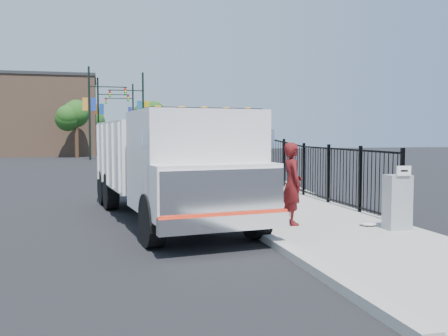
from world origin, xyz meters
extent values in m
plane|color=black|center=(0.00, 0.00, 0.00)|extent=(120.00, 120.00, 0.00)
cube|color=#9E998E|center=(1.93, -2.00, 0.06)|extent=(3.55, 12.00, 0.12)
cube|color=#ADAAA3|center=(0.00, -2.00, 0.08)|extent=(0.30, 12.00, 0.16)
cube|color=#9E998E|center=(2.12, 16.00, 0.00)|extent=(3.95, 24.06, 3.19)
cube|color=black|center=(3.55, 12.00, 0.90)|extent=(0.10, 28.00, 1.80)
cube|color=black|center=(-1.77, 0.94, 0.61)|extent=(2.10, 7.59, 0.24)
cube|color=silver|center=(-1.44, -1.58, 1.71)|extent=(2.90, 2.75, 2.21)
cube|color=silver|center=(-1.25, -2.94, 1.16)|extent=(2.67, 1.11, 1.10)
cube|color=silver|center=(-1.20, -3.35, 1.16)|extent=(2.53, 0.43, 0.94)
cube|color=silver|center=(-1.18, -3.44, 0.61)|extent=(2.65, 0.55, 0.31)
cube|color=red|center=(-1.18, -3.44, 0.77)|extent=(2.63, 0.41, 0.07)
cube|color=black|center=(-1.40, -1.85, 2.37)|extent=(2.60, 1.75, 0.94)
cube|color=silver|center=(-1.97, 2.36, 1.71)|extent=(3.24, 4.95, 1.88)
cube|color=silver|center=(-2.66, -2.86, 2.21)|extent=(0.07, 0.07, 0.39)
cube|color=silver|center=(0.08, -2.49, 2.21)|extent=(0.07, 0.07, 0.39)
cube|color=orange|center=(-2.33, -2.37, 2.84)|extent=(0.12, 0.10, 0.07)
cube|color=orange|center=(-1.84, -2.30, 2.84)|extent=(0.12, 0.10, 0.07)
cube|color=orange|center=(-1.35, -2.23, 2.84)|extent=(0.12, 0.10, 0.07)
cube|color=orange|center=(-0.85, -2.17, 2.84)|extent=(0.12, 0.10, 0.07)
cube|color=orange|center=(-0.36, -2.10, 2.84)|extent=(0.12, 0.10, 0.07)
cylinder|color=black|center=(-2.48, -2.50, 0.55)|extent=(0.50, 1.14, 1.10)
cylinder|color=black|center=(-0.18, -2.19, 0.55)|extent=(0.50, 1.14, 1.10)
cylinder|color=black|center=(-3.20, 2.86, 0.55)|extent=(0.50, 1.14, 1.10)
cylinder|color=black|center=(-0.91, 3.17, 0.55)|extent=(0.50, 1.14, 1.10)
cylinder|color=black|center=(-3.37, 4.07, 0.55)|extent=(0.50, 1.14, 1.10)
cylinder|color=black|center=(-1.07, 4.38, 0.55)|extent=(0.50, 1.14, 1.10)
imported|color=#571012|center=(0.99, -1.36, 1.11)|extent=(0.51, 0.74, 1.98)
cube|color=gray|center=(3.10, -2.51, 0.75)|extent=(0.55, 0.40, 1.25)
cube|color=white|center=(3.10, -2.73, 1.48)|extent=(0.35, 0.04, 0.22)
ellipsoid|color=silver|center=(2.68, -1.98, 0.17)|extent=(0.41, 0.41, 0.10)
cylinder|color=black|center=(-4.39, 31.89, 4.00)|extent=(0.18, 0.18, 8.00)
cube|color=black|center=(-2.79, 31.89, 6.30)|extent=(3.20, 0.08, 0.08)
cube|color=black|center=(-1.35, 31.89, 5.95)|extent=(0.18, 0.22, 0.60)
cube|color=#1A38A5|center=(-4.04, 31.89, 4.80)|extent=(0.45, 0.04, 1.10)
cube|color=orange|center=(-4.74, 31.89, 4.80)|extent=(0.45, 0.04, 1.10)
cylinder|color=black|center=(0.43, 35.07, 4.00)|extent=(0.18, 0.18, 8.00)
cube|color=black|center=(-1.17, 35.07, 6.30)|extent=(3.20, 0.08, 0.08)
cube|color=black|center=(-2.61, 35.07, 5.95)|extent=(0.18, 0.22, 0.60)
cube|color=#C8960E|center=(0.78, 35.07, 4.80)|extent=(0.45, 0.04, 1.10)
cube|color=#185B94|center=(0.08, 35.07, 4.80)|extent=(0.45, 0.04, 1.10)
cylinder|color=black|center=(-3.70, 40.62, 4.00)|extent=(0.18, 0.18, 8.00)
cube|color=black|center=(-2.10, 40.62, 6.30)|extent=(3.20, 0.08, 0.08)
cube|color=black|center=(-0.66, 40.62, 5.95)|extent=(0.18, 0.22, 0.60)
cube|color=#1A499B|center=(-3.35, 40.62, 4.80)|extent=(0.45, 0.04, 1.10)
cube|color=red|center=(-4.05, 40.62, 4.80)|extent=(0.45, 0.04, 1.10)
cylinder|color=black|center=(0.19, 46.29, 4.00)|extent=(0.18, 0.18, 8.00)
cube|color=black|center=(-1.41, 46.29, 6.30)|extent=(3.20, 0.08, 0.08)
cube|color=black|center=(-2.85, 46.29, 5.95)|extent=(0.18, 0.22, 0.60)
cube|color=gold|center=(0.54, 46.29, 4.80)|extent=(0.45, 0.04, 1.10)
cube|color=#25319B|center=(-0.16, 46.29, 4.80)|extent=(0.45, 0.04, 1.10)
cylinder|color=#382314|center=(-5.69, 36.28, 1.60)|extent=(0.36, 0.36, 3.20)
sphere|color=#194714|center=(-5.69, 36.28, 4.00)|extent=(2.59, 2.59, 2.59)
cylinder|color=#382314|center=(1.52, 41.43, 1.60)|extent=(0.36, 0.36, 3.20)
sphere|color=#194714|center=(1.52, 41.43, 4.00)|extent=(2.72, 2.72, 2.72)
cylinder|color=#382314|center=(-4.71, 47.86, 1.60)|extent=(0.36, 0.36, 3.20)
sphere|color=#194714|center=(-4.71, 47.86, 4.00)|extent=(3.21, 3.21, 3.21)
cube|color=#8C664C|center=(-9.00, 44.00, 4.00)|extent=(10.00, 10.00, 8.00)
camera|label=1|loc=(-3.46, -12.55, 2.32)|focal=40.00mm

